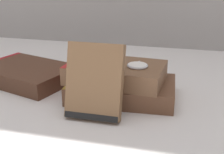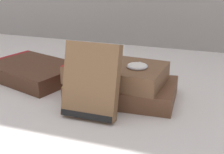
# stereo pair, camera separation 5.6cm
# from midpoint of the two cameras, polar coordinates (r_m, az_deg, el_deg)

# --- Properties ---
(ground_plane) EXTENTS (3.00, 3.00, 0.00)m
(ground_plane) POSITION_cam_midpoint_polar(r_m,az_deg,el_deg) (0.70, -0.04, -4.36)
(ground_plane) COLOR silver
(book_flat_bottom) EXTENTS (0.24, 0.16, 0.04)m
(book_flat_bottom) POSITION_cam_midpoint_polar(r_m,az_deg,el_deg) (0.70, 3.78, -2.33)
(book_flat_bottom) COLOR brown
(book_flat_bottom) RESTS_ON ground_plane
(book_flat_top) EXTENTS (0.22, 0.14, 0.04)m
(book_flat_top) POSITION_cam_midpoint_polar(r_m,az_deg,el_deg) (0.69, 2.73, 0.85)
(book_flat_top) COLOR brown
(book_flat_top) RESTS_ON book_flat_bottom
(book_side_left) EXTENTS (0.27, 0.22, 0.04)m
(book_side_left) POSITION_cam_midpoint_polar(r_m,az_deg,el_deg) (0.84, -12.64, 1.11)
(book_side_left) COLOR #4C2D1E
(book_side_left) RESTS_ON ground_plane
(book_leaning_front) EXTENTS (0.11, 0.06, 0.15)m
(book_leaning_front) POSITION_cam_midpoint_polar(r_m,az_deg,el_deg) (0.60, -1.17, -1.19)
(book_leaning_front) COLOR brown
(book_leaning_front) RESTS_ON ground_plane
(pocket_watch) EXTENTS (0.05, 0.05, 0.01)m
(pocket_watch) POSITION_cam_midpoint_polar(r_m,az_deg,el_deg) (0.67, 7.08, 1.96)
(pocket_watch) COLOR white
(pocket_watch) RESTS_ON book_flat_top
(reading_glasses) EXTENTS (0.12, 0.07, 0.00)m
(reading_glasses) POSITION_cam_midpoint_polar(r_m,az_deg,el_deg) (0.87, 2.02, 1.02)
(reading_glasses) COLOR black
(reading_glasses) RESTS_ON ground_plane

